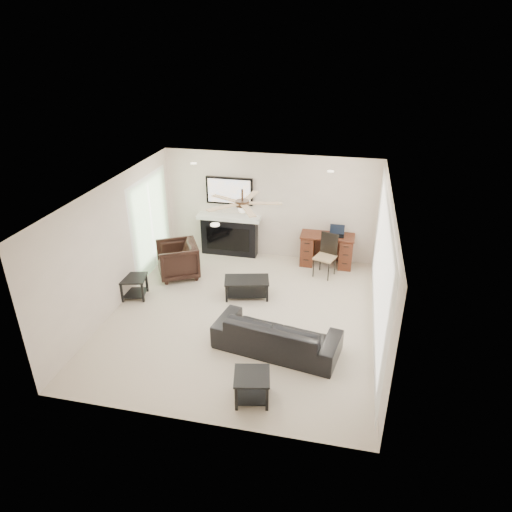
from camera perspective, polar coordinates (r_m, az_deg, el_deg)
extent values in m
plane|color=beige|center=(8.89, -1.67, -7.41)|extent=(5.50, 5.50, 0.00)
cube|color=white|center=(7.79, -1.91, 8.10)|extent=(5.00, 5.50, 0.04)
cube|color=beige|center=(10.74, 1.75, 6.21)|extent=(5.00, 0.04, 2.50)
cube|color=beige|center=(6.03, -8.18, -11.58)|extent=(5.00, 0.04, 2.50)
cube|color=beige|center=(9.14, -17.19, 1.31)|extent=(0.04, 5.50, 2.50)
cube|color=beige|center=(8.09, 15.69, -1.83)|extent=(0.04, 5.50, 2.50)
cube|color=silver|center=(8.18, 15.30, -1.60)|extent=(0.04, 5.10, 2.40)
cube|color=#93BC89|center=(10.46, -12.94, 3.81)|extent=(0.04, 1.80, 2.10)
cylinder|color=#382619|center=(7.96, -1.71, 6.61)|extent=(1.40, 1.40, 0.30)
imported|color=black|center=(7.85, 2.60, -9.75)|extent=(2.24, 1.19, 0.62)
imported|color=black|center=(10.22, -9.77, -0.47)|extent=(1.17, 1.16, 0.79)
cube|color=black|center=(9.38, -1.16, -4.00)|extent=(0.99, 0.70, 0.40)
cube|color=black|center=(6.97, -0.51, -16.08)|extent=(0.61, 0.61, 0.45)
cube|color=black|center=(9.68, -14.96, -3.78)|extent=(0.60, 0.60, 0.45)
cube|color=black|center=(10.89, -3.43, 4.81)|extent=(1.52, 0.34, 1.91)
cube|color=#3B140E|center=(10.69, 8.82, 0.76)|extent=(1.22, 0.56, 0.76)
cube|color=black|center=(10.15, 8.62, 0.00)|extent=(0.54, 0.55, 0.97)
cube|color=black|center=(10.47, 10.08, 3.06)|extent=(0.33, 0.24, 0.23)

